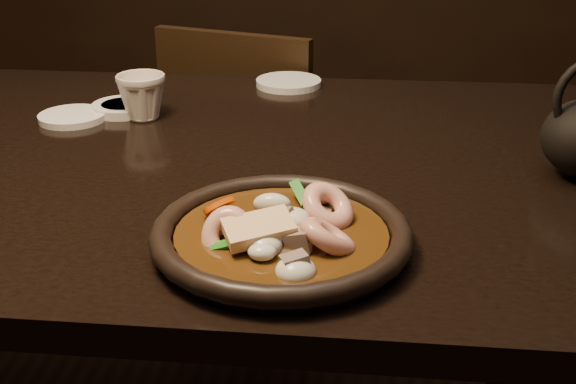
# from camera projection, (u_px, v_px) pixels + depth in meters

# --- Properties ---
(table) EXTENTS (1.60, 0.90, 0.75)m
(table) POSITION_uv_depth(u_px,v_px,m) (121.00, 196.00, 1.14)
(table) COLOR black
(table) RESTS_ON floor
(chair) EXTENTS (0.49, 0.49, 0.82)m
(chair) POSITION_uv_depth(u_px,v_px,m) (256.00, 174.00, 1.80)
(chair) COLOR black
(chair) RESTS_ON floor
(plate) EXTENTS (0.30, 0.30, 0.03)m
(plate) POSITION_uv_depth(u_px,v_px,m) (281.00, 235.00, 0.82)
(plate) COLOR black
(plate) RESTS_ON table
(stirfry) EXTENTS (0.20, 0.21, 0.06)m
(stirfry) POSITION_uv_depth(u_px,v_px,m) (284.00, 233.00, 0.81)
(stirfry) COLOR #3E230B
(stirfry) RESTS_ON plate
(soy_dish) EXTENTS (0.11, 0.11, 0.02)m
(soy_dish) POSITION_uv_depth(u_px,v_px,m) (123.00, 108.00, 1.28)
(soy_dish) COLOR white
(soy_dish) RESTS_ON table
(saucer_left) EXTENTS (0.11, 0.11, 0.01)m
(saucer_left) POSITION_uv_depth(u_px,v_px,m) (72.00, 117.00, 1.24)
(saucer_left) COLOR white
(saucer_left) RESTS_ON table
(saucer_right) EXTENTS (0.13, 0.13, 0.01)m
(saucer_right) POSITION_uv_depth(u_px,v_px,m) (289.00, 83.00, 1.44)
(saucer_right) COLOR white
(saucer_right) RESTS_ON table
(tea_cup) EXTENTS (0.11, 0.10, 0.08)m
(tea_cup) POSITION_uv_depth(u_px,v_px,m) (142.00, 95.00, 1.23)
(tea_cup) COLOR beige
(tea_cup) RESTS_ON table
(chopsticks) EXTENTS (0.12, 0.24, 0.01)m
(chopsticks) POSITION_uv_depth(u_px,v_px,m) (137.00, 97.00, 1.36)
(chopsticks) COLOR tan
(chopsticks) RESTS_ON table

